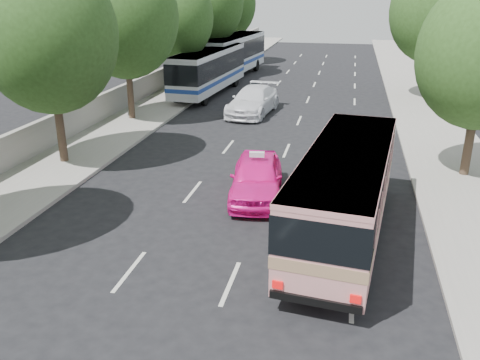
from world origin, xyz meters
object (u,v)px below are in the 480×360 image
(white_pickup, at_px, (253,101))
(tour_coach_rear, at_px, (233,52))
(pink_bus, at_px, (346,185))
(tour_coach_front, at_px, (209,68))
(pink_taxi, at_px, (257,177))

(white_pickup, distance_m, tour_coach_rear, 13.98)
(pink_bus, bearing_deg, tour_coach_front, 122.30)
(pink_bus, distance_m, tour_coach_rear, 30.80)
(tour_coach_rear, bearing_deg, tour_coach_front, -84.13)
(white_pickup, xyz_separation_m, tour_coach_front, (-4.30, 5.41, 1.10))
(pink_taxi, relative_size, tour_coach_rear, 0.40)
(tour_coach_front, bearing_deg, white_pickup, -47.40)
(pink_bus, height_order, tour_coach_front, tour_coach_front)
(tour_coach_rear, bearing_deg, pink_taxi, -69.42)
(pink_taxi, height_order, tour_coach_front, tour_coach_front)
(pink_taxi, height_order, white_pickup, white_pickup)
(pink_bus, distance_m, tour_coach_front, 23.55)
(tour_coach_front, bearing_deg, pink_bus, -60.32)
(tour_coach_rear, bearing_deg, white_pickup, -66.14)
(tour_coach_front, height_order, tour_coach_rear, tour_coach_rear)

